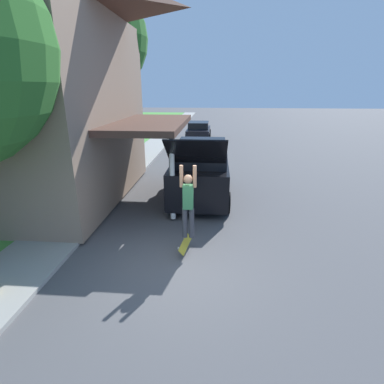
# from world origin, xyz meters

# --- Properties ---
(ground_plane) EXTENTS (120.00, 120.00, 0.00)m
(ground_plane) POSITION_xyz_m (0.00, 0.00, 0.00)
(ground_plane) COLOR #49494C
(lawn) EXTENTS (10.00, 80.00, 0.08)m
(lawn) POSITION_xyz_m (-8.00, 6.00, 0.04)
(lawn) COLOR #478E38
(lawn) RESTS_ON ground_plane
(sidewalk) EXTENTS (1.80, 80.00, 0.10)m
(sidewalk) POSITION_xyz_m (-3.60, 6.00, 0.05)
(sidewalk) COLOR gray
(sidewalk) RESTS_ON ground_plane
(lawn_tree_far) EXTENTS (5.11, 5.11, 8.77)m
(lawn_tree_far) POSITION_xyz_m (-4.89, 8.97, 6.28)
(lawn_tree_far) COLOR brown
(lawn_tree_far) RESTS_ON lawn
(suv_parked) EXTENTS (2.20, 5.32, 2.78)m
(suv_parked) POSITION_xyz_m (0.40, 4.93, 1.11)
(suv_parked) COLOR black
(suv_parked) RESTS_ON ground_plane
(car_down_street) EXTENTS (1.96, 4.05, 1.43)m
(car_down_street) POSITION_xyz_m (-0.52, 19.04, 0.68)
(car_down_street) COLOR black
(car_down_street) RESTS_ON ground_plane
(skateboarder) EXTENTS (0.41, 0.22, 1.88)m
(skateboarder) POSITION_xyz_m (0.33, 0.71, 1.45)
(skateboarder) COLOR #38383D
(skateboarder) RESTS_ON ground_plane
(skateboard) EXTENTS (0.31, 0.74, 0.32)m
(skateboard) POSITION_xyz_m (0.24, 0.73, 0.26)
(skateboard) COLOR #A89323
(skateboard) RESTS_ON ground_plane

